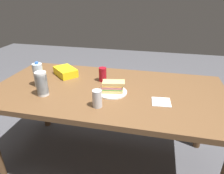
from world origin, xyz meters
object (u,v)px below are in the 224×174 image
Objects in this scene: water_bottle_tall at (38,75)px; soda_can_silver at (97,99)px; soda_can_red at (103,74)px; plastic_cup_stack at (42,84)px; paper_plate at (112,92)px; dining_table at (108,98)px; sandwich at (112,87)px; chip_bag at (66,72)px.

water_bottle_tall reaches higher than soda_can_silver.
plastic_cup_stack reaches higher than soda_can_red.
paper_plate is at bearing 16.39° from plastic_cup_stack.
plastic_cup_stack is (-0.50, -0.15, 0.09)m from paper_plate.
plastic_cup_stack reaches higher than dining_table.
sandwich is at bearing 75.51° from soda_can_silver.
water_bottle_tall is (-0.49, -0.21, 0.04)m from soda_can_red.
chip_bag is at bearing 156.39° from dining_table.
plastic_cup_stack reaches higher than sandwich.
plastic_cup_stack is at bearing 131.45° from chip_bag.
paper_plate is 0.62m from water_bottle_tall.
water_bottle_tall reaches higher than paper_plate.
soda_can_silver is at bearing -104.49° from sandwich.
dining_table is at bearing 89.38° from soda_can_silver.
dining_table is 0.16m from sandwich.
sandwich is (0.00, 0.00, 0.05)m from paper_plate.
soda_can_silver is at bearing -9.49° from plastic_cup_stack.
soda_can_red is at bearing -146.35° from chip_bag.
water_bottle_tall is at bearing -179.79° from paper_plate.
plastic_cup_stack reaches higher than chip_bag.
paper_plate is 1.20× the size of sandwich.
soda_can_silver is (0.45, -0.07, -0.03)m from plastic_cup_stack.
paper_plate is 0.05m from sandwich.
paper_plate is at bearing 76.18° from soda_can_silver.
dining_table is at bearing 130.26° from paper_plate.
soda_can_red is at bearing 122.19° from paper_plate.
paper_plate is (0.05, -0.06, 0.09)m from dining_table.
soda_can_red and soda_can_silver have the same top height.
paper_plate is 1.90× the size of soda_can_silver.
sandwich reaches higher than paper_plate.
paper_plate is 0.53m from plastic_cup_stack.
water_bottle_tall is at bearing 158.59° from soda_can_silver.
sandwich is 0.25m from soda_can_red.
sandwich reaches higher than dining_table.
chip_bag is 1.24× the size of plastic_cup_stack.
dining_table is 10.14× the size of plastic_cup_stack.
plastic_cup_stack reaches higher than paper_plate.
sandwich is at bearing -165.44° from chip_bag.
paper_plate is 0.57m from chip_bag.
plastic_cup_stack is 1.52× the size of soda_can_silver.
plastic_cup_stack is (-0.37, -0.36, 0.03)m from soda_can_red.
water_bottle_tall is at bearing -179.56° from sandwich.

